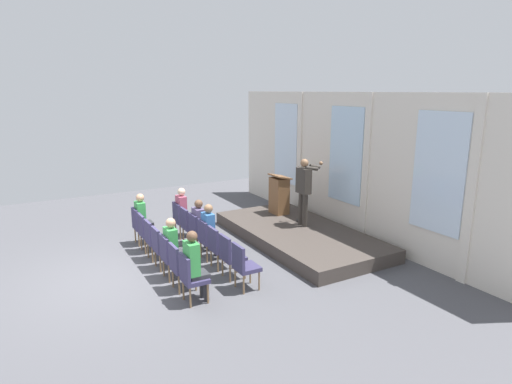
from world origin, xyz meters
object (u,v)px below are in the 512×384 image
at_px(lectern, 279,195).
at_px(chair_r0_c0, 181,218).
at_px(chair_r1_c6, 191,276).
at_px(chair_r0_c1, 189,224).
at_px(chair_r0_c4, 218,245).
at_px(audience_r1_c6, 194,263).
at_px(audience_r0_c0, 183,210).
at_px(chair_r0_c6, 243,264).
at_px(speaker, 304,187).
at_px(chair_r0_c5, 230,254).
at_px(audience_r1_c4, 173,245).
at_px(chair_r1_c3, 161,245).
at_px(chair_r0_c2, 198,230).
at_px(audience_r0_c3, 210,229).
at_px(mic_stand, 302,209).
at_px(audience_r1_c0, 143,216).
at_px(audience_r0_c2, 201,222).
at_px(chair_r0_c3, 207,237).
at_px(chair_r1_c4, 170,254).
at_px(chair_r1_c5, 180,264).
at_px(chair_r1_c1, 146,230).
at_px(chair_r1_c2, 153,237).
at_px(chair_r1_c0, 140,224).

relative_size(lectern, chair_r0_c0, 1.23).
height_order(lectern, chair_r1_c6, lectern).
distance_m(lectern, chair_r0_c1, 2.92).
xyz_separation_m(chair_r0_c4, audience_r1_c6, (1.19, -1.00, 0.23)).
height_order(audience_r0_c0, chair_r0_c6, audience_r0_c0).
relative_size(speaker, chair_r0_c5, 1.90).
bearing_deg(audience_r1_c4, chair_r1_c3, -172.09).
bearing_deg(chair_r0_c2, audience_r0_c3, 7.87).
relative_size(mic_stand, chair_r0_c2, 1.65).
relative_size(chair_r0_c2, audience_r1_c0, 0.72).
bearing_deg(chair_r0_c4, audience_r1_c6, -40.24).
bearing_deg(chair_r1_c6, audience_r0_c3, 146.80).
xyz_separation_m(speaker, chair_r1_c3, (0.19, -3.91, -0.82)).
bearing_deg(audience_r0_c2, chair_r0_c3, -8.01).
height_order(chair_r1_c4, chair_r1_c5, same).
height_order(chair_r0_c4, chair_r1_c1, same).
relative_size(lectern, audience_r0_c0, 0.87).
distance_m(chair_r1_c1, chair_r1_c3, 1.19).
bearing_deg(chair_r1_c4, chair_r1_c6, 0.00).
bearing_deg(chair_r0_c4, audience_r0_c0, 178.05).
xyz_separation_m(mic_stand, chair_r1_c2, (-0.06, -4.10, -0.12)).
xyz_separation_m(chair_r1_c2, chair_r1_c4, (1.19, 0.00, 0.00)).
height_order(chair_r1_c3, audience_r1_c6, audience_r1_c6).
distance_m(chair_r1_c3, audience_r1_c4, 0.63).
xyz_separation_m(chair_r0_c4, chair_r1_c2, (-1.19, -1.08, 0.00)).
bearing_deg(chair_r0_c5, chair_r0_c1, 180.00).
xyz_separation_m(chair_r0_c2, audience_r1_c4, (1.19, -1.00, 0.19)).
xyz_separation_m(chair_r0_c2, chair_r1_c1, (-0.59, -1.08, 0.00)).
xyz_separation_m(audience_r0_c3, chair_r1_c1, (-1.19, -1.16, -0.19)).
distance_m(chair_r0_c1, chair_r1_c6, 3.15).
relative_size(chair_r0_c6, chair_r1_c4, 1.00).
xyz_separation_m(audience_r0_c0, chair_r1_c1, (0.59, -1.16, -0.20)).
relative_size(chair_r0_c2, audience_r1_c6, 0.68).
distance_m(mic_stand, lectern, 0.98).
height_order(audience_r0_c0, audience_r1_c6, audience_r1_c6).
distance_m(speaker, chair_r1_c2, 4.01).
bearing_deg(chair_r0_c5, mic_stand, 119.68).
relative_size(audience_r0_c2, chair_r1_c6, 1.37).
bearing_deg(speaker, audience_r1_c6, -62.80).
bearing_deg(chair_r1_c4, chair_r1_c2, 180.00).
distance_m(audience_r0_c3, chair_r1_c4, 1.32).
height_order(lectern, chair_r1_c3, lectern).
distance_m(audience_r0_c3, chair_r1_c0, 2.13).
height_order(chair_r1_c0, chair_r1_c4, same).
height_order(chair_r0_c5, audience_r1_c6, audience_r1_c6).
bearing_deg(chair_r1_c6, chair_r1_c5, 180.00).
height_order(mic_stand, lectern, mic_stand).
relative_size(speaker, chair_r1_c5, 1.90).
bearing_deg(chair_r1_c4, chair_r1_c1, 180.00).
xyz_separation_m(chair_r0_c4, chair_r1_c4, (0.00, -1.08, 0.00)).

